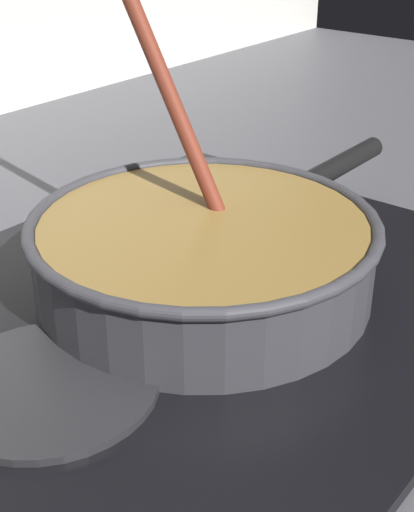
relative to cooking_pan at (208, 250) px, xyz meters
name	(u,v)px	position (x,y,z in m)	size (l,w,h in m)	color
ground	(372,397)	(-0.01, -0.17, -0.07)	(2.40, 1.60, 0.04)	#4C4C51
hob_plate	(207,295)	(0.00, 0.00, -0.04)	(0.56, 0.48, 0.01)	black
burner_ring	(207,286)	(0.00, 0.00, -0.03)	(0.18, 0.18, 0.01)	#592D0C
spare_burner	(49,385)	(-0.18, 0.00, -0.04)	(0.16, 0.16, 0.01)	#262628
cooking_pan	(208,250)	(0.00, 0.00, 0.00)	(0.45, 0.30, 0.28)	#38383D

